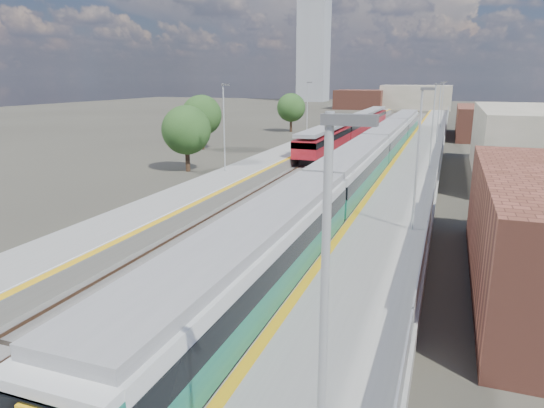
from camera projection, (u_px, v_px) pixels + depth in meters
The scene contains 11 objects.
ground at pixel (370, 161), 54.03m from camera, with size 320.00×320.00×0.00m, color #47443A.
ballast_bed at pixel (354, 156), 57.04m from camera, with size 10.50×155.00×0.06m, color #565451.
tracks at pixel (361, 154), 58.35m from camera, with size 8.96×160.00×0.17m.
platform_right at pixel (421, 155), 54.42m from camera, with size 4.70×155.00×8.52m.
platform_left at pixel (299, 149), 59.16m from camera, with size 4.30×155.00×8.52m.
buildings at pixel (357, 72), 137.93m from camera, with size 72.00×185.50×40.00m.
green_train at pixel (374, 151), 45.75m from camera, with size 2.90×80.80×3.20m.
red_train at pixel (354, 126), 73.05m from camera, with size 2.67×54.28×3.37m.
tree_a at pixel (186, 130), 46.97m from camera, with size 4.76×4.76×6.45m.
tree_b at pixel (202, 115), 61.79m from camera, with size 5.12×5.12×6.94m.
tree_c at pixel (291, 108), 82.53m from camera, with size 4.83×4.83×6.55m.
Camera 1 is at (8.02, -4.02, 8.92)m, focal length 32.00 mm.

